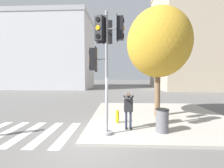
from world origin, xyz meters
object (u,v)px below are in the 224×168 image
Objects in this scene: fire_hydrant at (117,116)px; trash_bin at (162,120)px; person_photographer at (128,108)px; traffic_signal_pole at (106,49)px; street_tree at (158,43)px.

trash_bin is (1.97, -1.18, 0.17)m from fire_hydrant.
traffic_signal_pole is at bearing -144.80° from person_photographer.
traffic_signal_pole is 3.09× the size of person_photographer.
trash_bin is at bearing -30.94° from fire_hydrant.
person_photographer is 0.25× the size of street_tree.
traffic_signal_pole is 0.79× the size of street_tree.
fire_hydrant is at bearing 72.92° from traffic_signal_pole.
trash_bin is at bearing -13.20° from person_photographer.
street_tree is 4.71m from trash_bin.
traffic_signal_pole is 2.82m from person_photographer.
person_photographer is (0.99, 0.70, -2.55)m from traffic_signal_pole.
street_tree is at bearing 45.95° from traffic_signal_pole.
traffic_signal_pole is 4.24m from street_tree.
street_tree is 6.35× the size of trash_bin.
fire_hydrant is at bearing -148.99° from street_tree.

